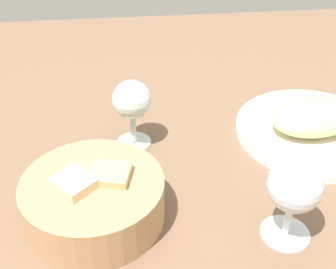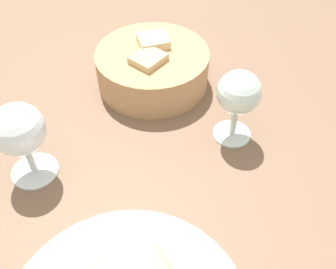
# 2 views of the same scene
# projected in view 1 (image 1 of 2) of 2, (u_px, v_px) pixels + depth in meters

# --- Properties ---
(ground_plane) EXTENTS (1.40, 1.40, 0.02)m
(ground_plane) POSITION_uv_depth(u_px,v_px,m) (233.00, 175.00, 0.72)
(ground_plane) COLOR brown
(plate) EXTENTS (0.27, 0.27, 0.01)m
(plate) POSITION_uv_depth(u_px,v_px,m) (313.00, 131.00, 0.80)
(plate) COLOR white
(plate) RESTS_ON ground_plane
(omelette) EXTENTS (0.19, 0.15, 0.05)m
(omelette) POSITION_uv_depth(u_px,v_px,m) (316.00, 115.00, 0.78)
(omelette) COLOR #E1D782
(omelette) RESTS_ON plate
(lettuce_garnish) EXTENTS (0.04, 0.04, 0.01)m
(lettuce_garnish) POSITION_uv_depth(u_px,v_px,m) (311.00, 107.00, 0.84)
(lettuce_garnish) COLOR #4A8A35
(lettuce_garnish) RESTS_ON plate
(bread_basket) EXTENTS (0.19, 0.19, 0.08)m
(bread_basket) POSITION_uv_depth(u_px,v_px,m) (94.00, 199.00, 0.61)
(bread_basket) COLOR tan
(bread_basket) RESTS_ON ground_plane
(wine_glass_near) EXTENTS (0.06, 0.06, 0.12)m
(wine_glass_near) POSITION_uv_depth(u_px,v_px,m) (132.00, 103.00, 0.73)
(wine_glass_near) COLOR silver
(wine_glass_near) RESTS_ON ground_plane
(wine_glass_far) EXTENTS (0.07, 0.07, 0.12)m
(wine_glass_far) POSITION_uv_depth(u_px,v_px,m) (295.00, 189.00, 0.56)
(wine_glass_far) COLOR silver
(wine_glass_far) RESTS_ON ground_plane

